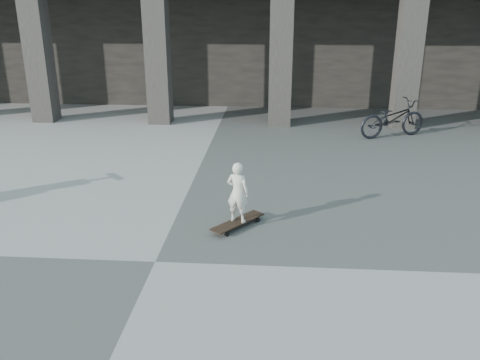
{
  "coord_description": "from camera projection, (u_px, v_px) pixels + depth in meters",
  "views": [
    {
      "loc": [
        1.69,
        -6.38,
        3.62
      ],
      "look_at": [
        1.1,
        1.76,
        0.65
      ],
      "focal_mm": 38.0,
      "sensor_mm": 36.0,
      "label": 1
    }
  ],
  "objects": [
    {
      "name": "colonnade",
      "position": [
        234.0,
        12.0,
        19.2
      ],
      "size": [
        28.0,
        8.82,
        6.0
      ],
      "color": "black",
      "rests_on": "ground"
    },
    {
      "name": "ground",
      "position": [
        155.0,
        262.0,
        7.33
      ],
      "size": [
        90.0,
        90.0,
        0.0
      ],
      "primitive_type": "plane",
      "color": "#464744",
      "rests_on": "ground"
    },
    {
      "name": "child",
      "position": [
        238.0,
        192.0,
        8.23
      ],
      "size": [
        0.43,
        0.35,
        1.02
      ],
      "primitive_type": "imported",
      "rotation": [
        0.0,
        0.0,
        2.82
      ],
      "color": "silver",
      "rests_on": "longboard"
    },
    {
      "name": "bicycle",
      "position": [
        393.0,
        118.0,
        13.67
      ],
      "size": [
        2.06,
        1.38,
        1.02
      ],
      "primitive_type": "imported",
      "rotation": [
        0.0,
        0.0,
        1.97
      ],
      "color": "black",
      "rests_on": "ground"
    },
    {
      "name": "longboard",
      "position": [
        238.0,
        222.0,
        8.41
      ],
      "size": [
        0.86,
        0.99,
        0.11
      ],
      "rotation": [
        0.0,
        0.0,
        0.89
      ],
      "color": "black",
      "rests_on": "ground"
    }
  ]
}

